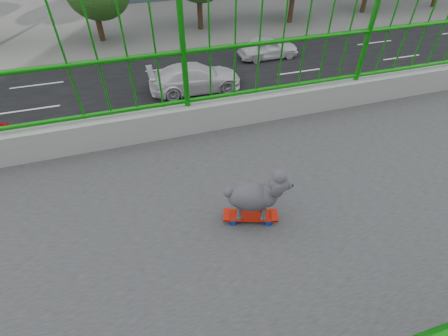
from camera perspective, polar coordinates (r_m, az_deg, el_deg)
name	(u,v)px	position (r m, az deg, el deg)	size (l,w,h in m)	color
road	(188,115)	(17.24, -6.40, 9.35)	(18.00, 90.00, 0.02)	black
footbridge	(377,279)	(4.77, 25.39, -17.27)	(3.00, 24.00, 7.00)	#2D2D2F
railing	(448,157)	(3.42, 34.85, 1.54)	(3.00, 24.00, 1.42)	gray
skateboard	(250,216)	(2.56, 4.69, -8.46)	(0.25, 0.44, 0.06)	red
poodle	(256,195)	(2.39, 5.64, -4.75)	(0.30, 0.48, 0.42)	#2C292E
car_0	(148,217)	(11.20, -13.39, -8.41)	(1.60, 3.99, 1.36)	red
car_3	(195,78)	(19.30, -5.11, 15.64)	(2.15, 5.29, 1.53)	silver
car_4	(268,48)	(23.89, 7.82, 20.36)	(1.66, 4.13, 1.41)	silver
car_5	(18,245)	(11.94, -32.64, -11.38)	(1.56, 4.49, 1.48)	black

